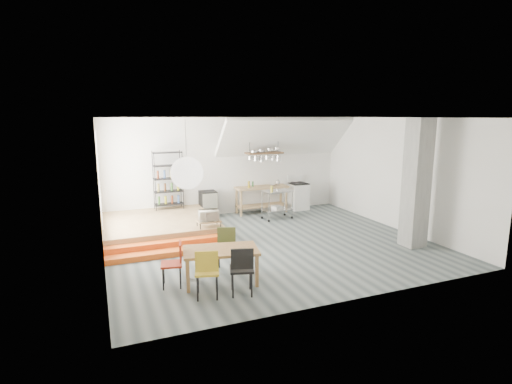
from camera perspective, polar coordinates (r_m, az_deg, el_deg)
name	(u,v)px	position (r m, az deg, el deg)	size (l,w,h in m)	color
floor	(269,243)	(10.40, 1.93, -7.34)	(8.00, 8.00, 0.00)	#4A5455
wall_back	(227,166)	(13.26, -4.17, 3.69)	(8.00, 0.04, 3.20)	silver
wall_left	(99,194)	(9.18, -21.48, -0.25)	(0.04, 7.00, 3.20)	silver
wall_right	(397,174)	(12.19, 19.46, 2.46)	(0.04, 7.00, 3.20)	silver
ceiling	(270,118)	(9.88, 2.05, 10.57)	(8.00, 7.00, 0.02)	white
slope_ceiling	(284,137)	(13.29, 4.06, 7.82)	(4.40, 1.80, 0.15)	white
window_pane	(99,175)	(10.63, -21.57, 2.26)	(0.02, 2.50, 2.20)	white
platform	(159,226)	(11.54, -13.67, -4.77)	(3.00, 3.00, 0.40)	olive
step_lower	(172,252)	(9.74, -11.92, -8.45)	(3.00, 0.35, 0.13)	#DD581A
step_upper	(169,245)	(10.05, -12.29, -7.47)	(3.00, 0.35, 0.27)	#DD581A
concrete_column	(416,183)	(10.63, 21.94, 1.14)	(0.50, 0.50, 3.20)	gray
kitchen_counter	(262,195)	(13.47, 0.81, -0.38)	(1.80, 0.60, 0.91)	olive
stove	(298,196)	(14.09, 6.05, -0.53)	(0.60, 0.60, 1.18)	white
pot_rack	(265,155)	(13.08, 1.32, 5.27)	(1.20, 0.50, 1.43)	#452C1B
wire_shelving	(168,179)	(12.54, -12.46, 1.79)	(0.88, 0.38, 1.80)	black
microwave_shelf	(209,221)	(10.48, -6.76, -4.16)	(0.60, 0.40, 0.16)	olive
paper_lantern	(187,173)	(7.50, -9.83, 2.66)	(0.60, 0.60, 0.60)	white
dining_table	(221,253)	(7.91, -5.06, -8.63)	(1.57, 1.07, 0.69)	brown
chair_mustard	(207,269)	(7.29, -7.03, -10.89)	(0.52, 0.52, 0.93)	#B7971F
chair_black	(242,267)	(7.35, -2.03, -10.60)	(0.53, 0.53, 0.94)	black
chair_olive	(226,245)	(8.58, -4.26, -7.57)	(0.53, 0.53, 0.90)	#525C2B
chair_red	(175,260)	(7.91, -11.48, -9.55)	(0.47, 0.47, 0.87)	#B42F19
rolling_cart	(277,201)	(12.69, 3.04, -1.23)	(0.98, 0.62, 0.92)	silver
mini_fridge	(208,204)	(12.97, -6.85, -1.76)	(0.51, 0.51, 0.87)	black
microwave	(209,215)	(10.44, -6.78, -3.33)	(0.50, 0.34, 0.28)	beige
bowl	(272,185)	(13.51, 2.35, 0.98)	(0.19, 0.19, 0.05)	silver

